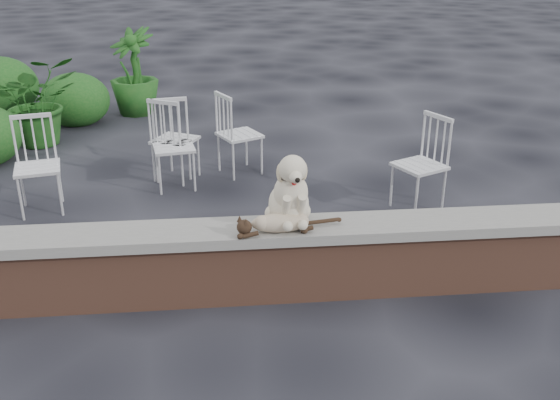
{
  "coord_description": "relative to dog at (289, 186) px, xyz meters",
  "views": [
    {
      "loc": [
        0.35,
        -4.17,
        2.59
      ],
      "look_at": [
        0.78,
        0.2,
        0.7
      ],
      "focal_mm": 40.59,
      "sensor_mm": 36.0,
      "label": 1
    }
  ],
  "objects": [
    {
      "name": "brick_wall",
      "position": [
        -0.83,
        -0.06,
        -0.62
      ],
      "size": [
        6.0,
        0.3,
        0.5
      ],
      "primitive_type": "cube",
      "color": "brown",
      "rests_on": "ground"
    },
    {
      "name": "potted_plant_b",
      "position": [
        -1.73,
        5.29,
        -0.23
      ],
      "size": [
        1.01,
        1.01,
        1.27
      ],
      "primitive_type": "imported",
      "rotation": [
        0.0,
        0.0,
        -0.7
      ],
      "color": "#154B16",
      "rests_on": "ground"
    },
    {
      "name": "chair_e",
      "position": [
        -0.26,
        2.61,
        -0.4
      ],
      "size": [
        0.75,
        0.75,
        0.94
      ],
      "primitive_type": null,
      "rotation": [
        0.0,
        0.0,
        2.02
      ],
      "color": "white",
      "rests_on": "ground"
    },
    {
      "name": "chair_b",
      "position": [
        -0.98,
        2.24,
        -0.4
      ],
      "size": [
        0.65,
        0.65,
        0.94
      ],
      "primitive_type": null,
      "rotation": [
        0.0,
        0.0,
        0.17
      ],
      "color": "white",
      "rests_on": "ground"
    },
    {
      "name": "capstone",
      "position": [
        -0.83,
        -0.06,
        -0.33
      ],
      "size": [
        6.2,
        0.4,
        0.08
      ],
      "primitive_type": "cube",
      "color": "slate",
      "rests_on": "brick_wall"
    },
    {
      "name": "chair_c",
      "position": [
        -0.98,
        2.49,
        -0.4
      ],
      "size": [
        0.76,
        0.76,
        0.94
      ],
      "primitive_type": null,
      "rotation": [
        0.0,
        0.0,
        2.65
      ],
      "color": "white",
      "rests_on": "ground"
    },
    {
      "name": "chair_d",
      "position": [
        1.45,
        1.43,
        -0.4
      ],
      "size": [
        0.75,
        0.75,
        0.94
      ],
      "primitive_type": null,
      "rotation": [
        0.0,
        0.0,
        -1.12
      ],
      "color": "white",
      "rests_on": "ground"
    },
    {
      "name": "ground",
      "position": [
        -0.83,
        -0.06,
        -0.87
      ],
      "size": [
        60.0,
        60.0,
        0.0
      ],
      "primitive_type": "plane",
      "color": "black",
      "rests_on": "ground"
    },
    {
      "name": "cat",
      "position": [
        -0.08,
        -0.15,
        -0.21
      ],
      "size": [
        0.95,
        0.32,
        0.16
      ],
      "primitive_type": null,
      "rotation": [
        0.0,
        0.0,
        0.11
      ],
      "color": "tan",
      "rests_on": "capstone"
    },
    {
      "name": "shrubbery",
      "position": [
        -3.28,
        4.72,
        -0.5
      ],
      "size": [
        2.28,
        3.27,
        0.89
      ],
      "color": "#154B16",
      "rests_on": "ground"
    },
    {
      "name": "dog",
      "position": [
        0.0,
        0.0,
        0.0
      ],
      "size": [
        0.43,
        0.53,
        0.58
      ],
      "primitive_type": null,
      "rotation": [
        0.0,
        0.0,
        0.11
      ],
      "color": "beige",
      "rests_on": "capstone"
    },
    {
      "name": "potted_plant_a",
      "position": [
        -2.79,
        3.93,
        -0.3
      ],
      "size": [
        1.33,
        1.27,
        1.14
      ],
      "primitive_type": "imported",
      "rotation": [
        0.0,
        0.0,
        0.49
      ],
      "color": "#154B16",
      "rests_on": "ground"
    },
    {
      "name": "chair_a",
      "position": [
        -2.26,
        1.73,
        -0.4
      ],
      "size": [
        0.67,
        0.67,
        0.94
      ],
      "primitive_type": null,
      "rotation": [
        0.0,
        0.0,
        0.22
      ],
      "color": "white",
      "rests_on": "ground"
    }
  ]
}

